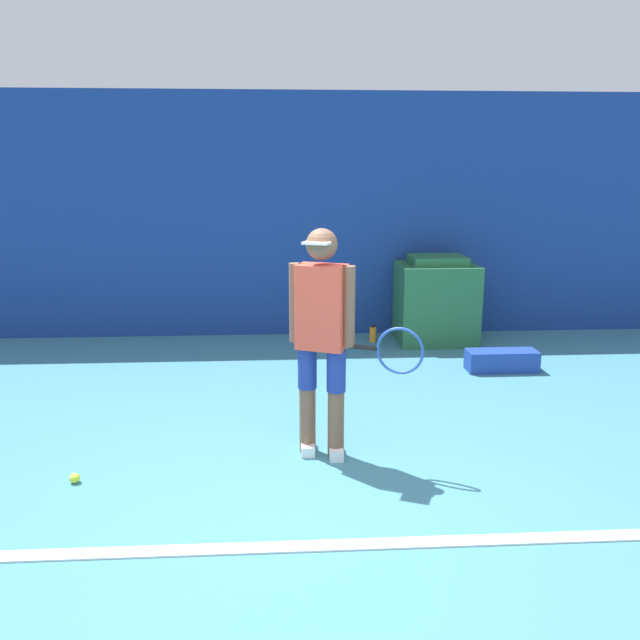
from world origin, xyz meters
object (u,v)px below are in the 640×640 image
object	(u,v)px
tennis_ball	(75,478)
water_bottle	(373,334)
equipment_bag	(502,361)
tennis_player	(324,333)
covered_chair	(436,301)

from	to	relation	value
tennis_ball	water_bottle	size ratio (longest dim) A/B	0.33
tennis_ball	equipment_bag	xyz separation A→B (m)	(3.69, 2.20, 0.07)
tennis_player	equipment_bag	distance (m)	2.84
tennis_ball	covered_chair	xyz separation A→B (m)	(3.26, 3.39, 0.47)
tennis_ball	water_bottle	bearing A→B (deg)	53.73
tennis_ball	water_bottle	world-z (taller)	water_bottle
covered_chair	equipment_bag	world-z (taller)	covered_chair
tennis_player	covered_chair	size ratio (longest dim) A/B	1.58
covered_chair	equipment_bag	distance (m)	1.33
tennis_ball	covered_chair	size ratio (longest dim) A/B	0.06
equipment_bag	water_bottle	world-z (taller)	equipment_bag
equipment_bag	covered_chair	bearing A→B (deg)	109.82
tennis_player	water_bottle	world-z (taller)	tennis_player
covered_chair	equipment_bag	xyz separation A→B (m)	(0.43, -1.19, -0.39)
equipment_bag	tennis_player	bearing A→B (deg)	-136.95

